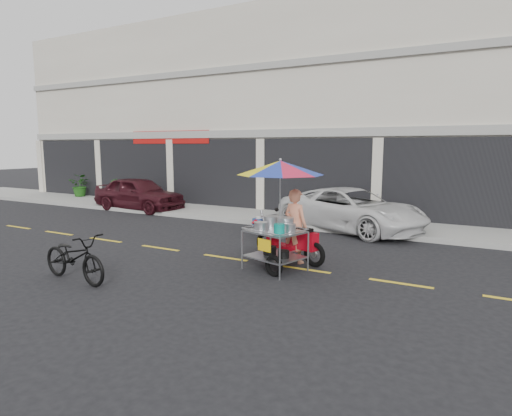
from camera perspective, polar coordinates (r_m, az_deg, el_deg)
The scene contains 10 objects.
ground at distance 9.32m, azimuth 6.40°, elevation -8.13°, with size 90.00×90.00×0.00m, color black.
sidewalk at distance 14.42m, azimuth 14.74°, elevation -2.18°, with size 45.00×3.00×0.15m, color gray.
shophouse_block at distance 18.95m, azimuth 27.58°, elevation 12.24°, with size 36.00×8.11×10.40m.
centerline at distance 9.32m, azimuth 6.40°, elevation -8.10°, with size 42.00×0.10×0.01m, color gold.
maroon_sedan at distance 18.19m, azimuth -15.36°, elevation 1.87°, with size 1.63×4.04×1.38m, color #370F16.
white_pickup at distance 13.65m, azimuth 12.60°, elevation -0.20°, with size 2.19×4.75×1.32m, color silver.
plant_tall at distance 22.79m, azimuth -22.35°, elevation 2.83°, with size 1.00×0.87×1.11m, color #1A4913.
plant_short at distance 20.87m, azimuth -18.51°, elevation 2.38°, with size 0.54×0.54×0.97m, color #1A4913.
near_bicycle at distance 9.08m, azimuth -23.07°, elevation -6.05°, with size 0.64×1.83×0.96m, color black.
food_vendor_rig at distance 9.18m, azimuth 3.82°, elevation 1.21°, with size 2.35×2.34×2.38m.
Camera 1 is at (3.36, -8.29, 2.62)m, focal length 30.00 mm.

